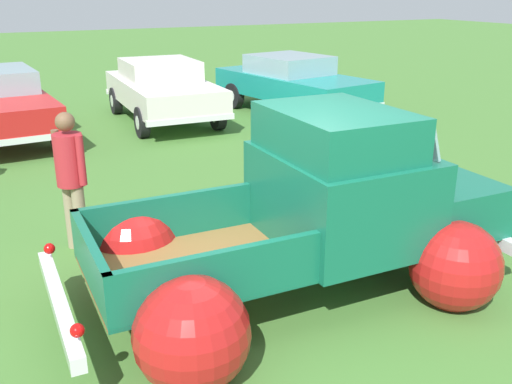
# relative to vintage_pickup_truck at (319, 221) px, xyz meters

# --- Properties ---
(ground_plane) EXTENTS (80.00, 80.00, 0.00)m
(ground_plane) POSITION_rel_vintage_pickup_truck_xyz_m (-0.39, 0.01, -0.76)
(ground_plane) COLOR #477A33
(vintage_pickup_truck) EXTENTS (4.65, 2.82, 1.96)m
(vintage_pickup_truck) POSITION_rel_vintage_pickup_truck_xyz_m (0.00, 0.00, 0.00)
(vintage_pickup_truck) COLOR black
(vintage_pickup_truck) RESTS_ON ground
(show_car_1) EXTENTS (2.06, 4.30, 1.43)m
(show_car_1) POSITION_rel_vintage_pickup_truck_xyz_m (1.09, 8.53, 0.03)
(show_car_1) COLOR black
(show_car_1) RESTS_ON ground
(show_car_2) EXTENTS (2.61, 4.65, 1.43)m
(show_car_2) POSITION_rel_vintage_pickup_truck_xyz_m (4.32, 7.97, 0.03)
(show_car_2) COLOR black
(show_car_2) RESTS_ON ground
(spectator_1) EXTENTS (0.46, 0.51, 1.71)m
(spectator_1) POSITION_rel_vintage_pickup_truck_xyz_m (-2.11, 2.13, 0.22)
(spectator_1) COLOR gray
(spectator_1) RESTS_ON ground
(lane_cone_1) EXTENTS (0.36, 0.36, 0.63)m
(lane_cone_1) POSITION_rel_vintage_pickup_truck_xyz_m (2.73, 1.26, -0.45)
(lane_cone_1) COLOR black
(lane_cone_1) RESTS_ON ground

